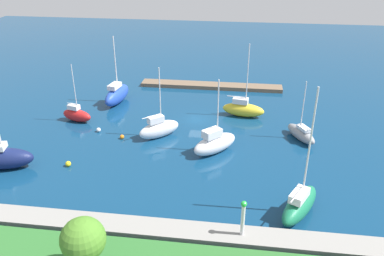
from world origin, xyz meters
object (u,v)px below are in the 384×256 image
at_px(mooring_buoy_yellow, 68,164).
at_px(mooring_buoy_orange, 122,137).
at_px(sailboat_navy_outer_mooring, 1,158).
at_px(sailboat_white_inner_mooring, 215,143).
at_px(park_tree_west, 83,239).
at_px(sailboat_blue_off_beacon, 117,94).
at_px(sailboat_green_near_pier, 300,204).
at_px(pier_dock, 211,86).
at_px(sailboat_red_lone_south, 77,115).
at_px(sailboat_white_west_end, 159,128).
at_px(sailboat_gray_lone_north, 301,133).
at_px(mooring_buoy_white, 99,130).
at_px(sailboat_yellow_far_south, 243,109).
at_px(harbor_beacon, 243,216).

bearing_deg(mooring_buoy_yellow, mooring_buoy_orange, -119.08).
bearing_deg(sailboat_navy_outer_mooring, sailboat_white_inner_mooring, 4.54).
bearing_deg(mooring_buoy_orange, sailboat_white_inner_mooring, 171.04).
height_order(park_tree_west, sailboat_blue_off_beacon, sailboat_blue_off_beacon).
relative_size(park_tree_west, sailboat_green_near_pier, 0.39).
bearing_deg(pier_dock, park_tree_west, 83.19).
bearing_deg(pier_dock, sailboat_red_lone_south, 42.65).
xyz_separation_m(sailboat_blue_off_beacon, sailboat_white_west_end, (-9.84, 11.63, -0.22)).
relative_size(sailboat_green_near_pier, sailboat_gray_lone_north, 1.63).
relative_size(sailboat_red_lone_south, mooring_buoy_white, 14.33).
xyz_separation_m(sailboat_white_inner_mooring, sailboat_navy_outer_mooring, (25.78, 7.44, 0.06)).
height_order(sailboat_white_inner_mooring, sailboat_gray_lone_north, sailboat_white_inner_mooring).
xyz_separation_m(sailboat_navy_outer_mooring, sailboat_white_west_end, (-17.54, -10.81, -0.10)).
relative_size(sailboat_blue_off_beacon, sailboat_navy_outer_mooring, 0.85).
height_order(sailboat_blue_off_beacon, sailboat_white_west_end, sailboat_blue_off_beacon).
height_order(sailboat_yellow_far_south, sailboat_white_west_end, sailboat_yellow_far_south).
bearing_deg(sailboat_blue_off_beacon, sailboat_red_lone_south, 162.22).
bearing_deg(sailboat_gray_lone_north, sailboat_navy_outer_mooring, 80.63).
xyz_separation_m(pier_dock, sailboat_gray_lone_north, (-14.51, 19.48, 0.60)).
bearing_deg(mooring_buoy_orange, pier_dock, -115.22).
distance_m(sailboat_white_west_end, mooring_buoy_yellow, 13.50).
relative_size(pier_dock, sailboat_green_near_pier, 1.91).
bearing_deg(sailboat_gray_lone_north, park_tree_west, 116.66).
height_order(sailboat_navy_outer_mooring, mooring_buoy_white, sailboat_navy_outer_mooring).
relative_size(sailboat_yellow_far_south, sailboat_red_lone_south, 1.27).
height_order(sailboat_white_inner_mooring, sailboat_green_near_pier, sailboat_green_near_pier).
bearing_deg(mooring_buoy_orange, mooring_buoy_white, -22.45).
bearing_deg(mooring_buoy_yellow, sailboat_white_west_end, -135.88).
distance_m(harbor_beacon, sailboat_white_west_end, 23.75).
bearing_deg(sailboat_navy_outer_mooring, mooring_buoy_white, 41.95).
relative_size(sailboat_white_inner_mooring, sailboat_blue_off_beacon, 0.88).
height_order(sailboat_gray_lone_north, mooring_buoy_yellow, sailboat_gray_lone_north).
height_order(park_tree_west, mooring_buoy_white, park_tree_west).
relative_size(sailboat_red_lone_south, sailboat_white_west_end, 0.89).
xyz_separation_m(pier_dock, sailboat_white_inner_mooring, (-2.70, 24.81, 1.05)).
bearing_deg(pier_dock, mooring_buoy_yellow, 63.74).
distance_m(sailboat_navy_outer_mooring, sailboat_white_west_end, 20.61).
xyz_separation_m(park_tree_west, sailboat_yellow_far_south, (-11.98, -35.72, -3.51)).
relative_size(sailboat_red_lone_south, mooring_buoy_orange, 15.00).
xyz_separation_m(sailboat_white_inner_mooring, mooring_buoy_yellow, (17.90, 6.00, -1.06)).
height_order(park_tree_west, mooring_buoy_yellow, park_tree_west).
bearing_deg(sailboat_navy_outer_mooring, pier_dock, 42.85).
xyz_separation_m(pier_dock, sailboat_white_west_end, (5.53, 21.44, 1.02)).
xyz_separation_m(pier_dock, mooring_buoy_yellow, (15.20, 30.81, -0.01)).
bearing_deg(mooring_buoy_orange, park_tree_west, 100.95).
bearing_deg(mooring_buoy_white, pier_dock, -125.09).
bearing_deg(pier_dock, sailboat_yellow_far_south, 116.53).
height_order(harbor_beacon, sailboat_blue_off_beacon, sailboat_blue_off_beacon).
relative_size(park_tree_west, mooring_buoy_white, 8.35).
height_order(sailboat_blue_off_beacon, mooring_buoy_yellow, sailboat_blue_off_beacon).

